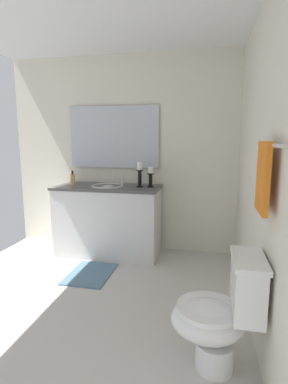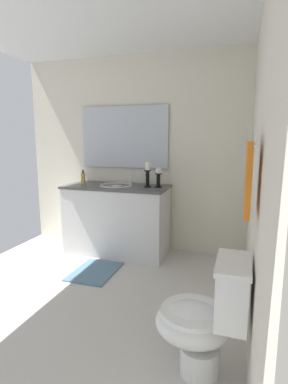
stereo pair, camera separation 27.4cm
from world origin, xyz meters
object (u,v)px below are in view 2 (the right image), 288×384
at_px(toilet, 204,319).
at_px(mirror, 124,137).
at_px(candle_holder_short, 148,174).
at_px(towel_bar, 254,145).
at_px(towel_near_vanity, 248,179).
at_px(bath_mat, 95,271).
at_px(soap_bottle, 83,178).
at_px(candle_holder_tall, 158,177).
at_px(vanity_cabinet, 117,219).
at_px(sink_basin, 116,189).

bearing_deg(toilet, mirror, -147.25).
bearing_deg(candle_holder_short, towel_bar, 33.20).
relative_size(toilet, towel_near_vanity, 1.88).
relative_size(candle_holder_short, bath_mat, 0.49).
xyz_separation_m(soap_bottle, bath_mat, (0.61, 0.45, -0.92)).
relative_size(candle_holder_tall, candle_holder_short, 0.79).
bearing_deg(candle_holder_short, soap_bottle, -87.96).
xyz_separation_m(vanity_cabinet, candle_holder_tall, (-0.04, 0.52, 0.55)).
distance_m(soap_bottle, toilet, 2.50).
bearing_deg(sink_basin, towel_near_vanity, 41.52).
relative_size(sink_basin, towel_bar, 0.64).
xyz_separation_m(candle_holder_tall, bath_mat, (0.67, -0.52, -0.97)).
bearing_deg(bath_mat, mirror, -180.00).
relative_size(sink_basin, bath_mat, 0.67).
distance_m(sink_basin, mirror, 0.69).
bearing_deg(mirror, soap_bottle, -56.52).
height_order(candle_holder_short, towel_near_vanity, towel_near_vanity).
bearing_deg(toilet, candle_holder_tall, -156.56).
bearing_deg(toilet, towel_near_vanity, 100.37).
bearing_deg(mirror, towel_bar, 37.55).
relative_size(candle_holder_tall, soap_bottle, 1.29).
distance_m(soap_bottle, towel_bar, 2.61).
height_order(towel_near_vanity, bath_mat, towel_near_vanity).
relative_size(soap_bottle, toilet, 0.24).
relative_size(vanity_cabinet, towel_near_vanity, 3.22).
xyz_separation_m(candle_holder_tall, soap_bottle, (0.06, -0.97, -0.05)).
height_order(candle_holder_tall, towel_bar, towel_bar).
bearing_deg(soap_bottle, bath_mat, 36.24).
xyz_separation_m(sink_basin, candle_holder_short, (-0.01, 0.40, 0.20)).
height_order(vanity_cabinet, towel_near_vanity, towel_near_vanity).
xyz_separation_m(sink_basin, bath_mat, (0.62, -0.00, -0.81)).
xyz_separation_m(candle_holder_tall, candle_holder_short, (0.03, -0.13, 0.04)).
bearing_deg(toilet, soap_bottle, -134.52).
height_order(candle_holder_short, towel_bar, towel_bar).
height_order(toilet, towel_near_vanity, towel_near_vanity).
relative_size(vanity_cabinet, mirror, 1.11).
relative_size(soap_bottle, towel_bar, 0.29).
xyz_separation_m(soap_bottle, toilet, (1.70, 1.73, -0.57)).
relative_size(sink_basin, toilet, 0.54).
height_order(mirror, bath_mat, mirror).
xyz_separation_m(mirror, bath_mat, (0.91, 0.00, -1.44)).
relative_size(mirror, candle_holder_tall, 4.98).
xyz_separation_m(sink_basin, mirror, (-0.28, -0.00, 0.63)).
distance_m(candle_holder_short, bath_mat, 1.26).
distance_m(candle_holder_tall, bath_mat, 1.29).
distance_m(mirror, candle_holder_short, 0.64).
bearing_deg(candle_holder_short, sink_basin, -87.88).
bearing_deg(candle_holder_tall, mirror, -114.58).
height_order(sink_basin, toilet, sink_basin).
bearing_deg(candle_holder_tall, sink_basin, -85.56).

